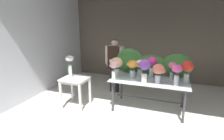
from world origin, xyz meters
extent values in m
plane|color=silver|center=(0.00, 1.98, 0.00)|extent=(8.72, 8.72, 0.00)
cube|color=#706656|center=(0.00, 3.96, 1.49)|extent=(5.95, 0.12, 2.98)
cube|color=silver|center=(-2.97, 1.98, 1.49)|extent=(0.12, 4.08, 2.98)
cube|color=silver|center=(0.34, 1.46, 0.79)|extent=(1.82, 0.97, 0.02)
cylinder|color=#38383D|center=(-0.47, 1.07, 0.39)|extent=(0.05, 0.05, 0.78)
sphere|color=#38383D|center=(-0.47, 1.07, 0.03)|extent=(0.07, 0.07, 0.07)
cylinder|color=#38383D|center=(1.16, 1.07, 0.39)|extent=(0.05, 0.05, 0.78)
sphere|color=#38383D|center=(1.16, 1.07, 0.03)|extent=(0.07, 0.07, 0.07)
cylinder|color=#38383D|center=(-0.47, 1.84, 0.39)|extent=(0.05, 0.05, 0.78)
sphere|color=#38383D|center=(-0.47, 1.84, 0.03)|extent=(0.07, 0.07, 0.07)
cylinder|color=#38383D|center=(1.16, 1.84, 0.39)|extent=(0.05, 0.05, 0.78)
sphere|color=#38383D|center=(1.16, 1.84, 0.03)|extent=(0.07, 0.07, 0.07)
cylinder|color=#38383D|center=(0.34, 1.46, 0.27)|extent=(1.62, 0.03, 0.03)
cube|color=white|center=(-1.44, 0.99, 0.76)|extent=(0.62, 0.60, 0.03)
cube|color=white|center=(-1.44, 0.99, 0.72)|extent=(0.56, 0.54, 0.06)
cube|color=white|center=(-1.71, 0.73, 0.37)|extent=(0.05, 0.05, 0.75)
cube|color=white|center=(-1.17, 0.73, 0.37)|extent=(0.05, 0.05, 0.75)
cube|color=white|center=(-1.71, 1.25, 0.37)|extent=(0.05, 0.05, 0.75)
cube|color=white|center=(-1.17, 1.25, 0.37)|extent=(0.05, 0.05, 0.75)
cylinder|color=#232328|center=(-0.92, 2.28, 0.43)|extent=(0.12, 0.12, 0.86)
cylinder|color=#232328|center=(-0.73, 2.28, 0.43)|extent=(0.12, 0.12, 0.86)
cube|color=silver|center=(-0.83, 2.28, 1.14)|extent=(0.43, 0.22, 0.58)
cube|color=black|center=(-0.83, 2.17, 1.10)|extent=(0.37, 0.02, 0.70)
cylinder|color=beige|center=(-1.09, 2.28, 1.16)|extent=(0.09, 0.09, 0.55)
cylinder|color=beige|center=(-0.56, 2.28, 1.16)|extent=(0.09, 0.09, 0.55)
sphere|color=beige|center=(-0.83, 2.28, 1.52)|extent=(0.20, 0.20, 0.20)
ellipsoid|color=black|center=(-0.83, 2.30, 1.59)|extent=(0.15, 0.15, 0.09)
ellipsoid|color=#387033|center=(-0.26, 1.82, 1.13)|extent=(0.70, 0.27, 0.67)
ellipsoid|color=#387033|center=(0.32, 1.82, 1.06)|extent=(0.86, 0.27, 0.52)
ellipsoid|color=#387033|center=(0.94, 1.82, 1.09)|extent=(0.73, 0.32, 0.59)
cylinder|color=silver|center=(0.94, 1.21, 0.91)|extent=(0.10, 0.10, 0.23)
cylinder|color=#9EBCB2|center=(0.94, 1.21, 0.85)|extent=(0.09, 0.09, 0.10)
cylinder|color=#387033|center=(0.96, 1.21, 0.97)|extent=(0.01, 0.01, 0.32)
cylinder|color=#387033|center=(0.94, 1.24, 0.97)|extent=(0.01, 0.01, 0.32)
cylinder|color=#387033|center=(0.94, 1.20, 0.97)|extent=(0.01, 0.01, 0.32)
ellipsoid|color=#E54C9E|center=(0.94, 1.21, 1.18)|extent=(0.21, 0.21, 0.17)
sphere|color=#E54C9E|center=(0.87, 1.21, 1.15)|extent=(0.07, 0.07, 0.07)
ellipsoid|color=#387033|center=(0.95, 1.22, 1.05)|extent=(0.08, 0.11, 0.03)
cylinder|color=silver|center=(0.26, 1.15, 0.91)|extent=(0.13, 0.13, 0.22)
cylinder|color=#9EBCB2|center=(0.26, 1.15, 0.85)|extent=(0.12, 0.12, 0.09)
cylinder|color=#28562D|center=(0.29, 1.16, 0.98)|extent=(0.01, 0.01, 0.34)
cylinder|color=#28562D|center=(0.26, 1.17, 0.98)|extent=(0.01, 0.01, 0.34)
cylinder|color=#28562D|center=(0.23, 1.15, 0.98)|extent=(0.01, 0.01, 0.34)
cylinder|color=#28562D|center=(0.26, 1.12, 0.98)|extent=(0.01, 0.01, 0.34)
ellipsoid|color=purple|center=(0.26, 1.15, 1.22)|extent=(0.24, 0.24, 0.24)
sphere|color=purple|center=(0.15, 1.16, 1.22)|extent=(0.10, 0.10, 0.10)
sphere|color=purple|center=(0.36, 1.17, 1.23)|extent=(0.08, 0.08, 0.08)
cylinder|color=silver|center=(-0.07, 1.38, 0.90)|extent=(0.12, 0.12, 0.20)
cylinder|color=#9EBCB2|center=(-0.07, 1.38, 0.84)|extent=(0.11, 0.11, 0.08)
cylinder|color=#2D6028|center=(-0.04, 1.38, 0.95)|extent=(0.01, 0.01, 0.29)
cylinder|color=#2D6028|center=(-0.08, 1.41, 0.95)|extent=(0.01, 0.01, 0.29)
cylinder|color=#2D6028|center=(-0.07, 1.37, 0.95)|extent=(0.01, 0.01, 0.29)
ellipsoid|color=orange|center=(-0.07, 1.38, 1.16)|extent=(0.24, 0.24, 0.18)
sphere|color=orange|center=(-0.17, 1.38, 1.14)|extent=(0.08, 0.08, 0.08)
sphere|color=orange|center=(0.04, 1.39, 1.15)|extent=(0.08, 0.08, 0.08)
ellipsoid|color=#387033|center=(-0.09, 1.37, 1.01)|extent=(0.09, 0.11, 0.03)
cylinder|color=silver|center=(0.84, 1.64, 0.88)|extent=(0.09, 0.09, 0.16)
cylinder|color=#9EBCB2|center=(0.84, 1.64, 0.83)|extent=(0.08, 0.08, 0.07)
cylinder|color=#28562D|center=(0.85, 1.64, 0.95)|extent=(0.01, 0.01, 0.28)
cylinder|color=#28562D|center=(0.83, 1.66, 0.95)|extent=(0.01, 0.01, 0.28)
cylinder|color=#28562D|center=(0.83, 1.63, 0.95)|extent=(0.01, 0.01, 0.28)
ellipsoid|color=pink|center=(0.84, 1.64, 1.14)|extent=(0.19, 0.19, 0.17)
sphere|color=pink|center=(0.78, 1.65, 1.12)|extent=(0.07, 0.07, 0.07)
sphere|color=pink|center=(0.91, 1.62, 1.12)|extent=(0.08, 0.08, 0.08)
ellipsoid|color=#2D6028|center=(0.85, 1.63, 0.98)|extent=(0.04, 0.10, 0.03)
cylinder|color=silver|center=(0.07, 1.66, 0.89)|extent=(0.13, 0.13, 0.18)
cylinder|color=#9EBCB2|center=(0.07, 1.66, 0.84)|extent=(0.12, 0.12, 0.08)
cylinder|color=#387033|center=(0.09, 1.66, 0.93)|extent=(0.01, 0.01, 0.25)
cylinder|color=#387033|center=(0.06, 1.67, 0.93)|extent=(0.01, 0.01, 0.25)
cylinder|color=#387033|center=(0.06, 1.63, 0.93)|extent=(0.01, 0.01, 0.25)
ellipsoid|color=white|center=(0.07, 1.66, 1.11)|extent=(0.25, 0.25, 0.20)
sphere|color=white|center=(0.00, 1.69, 1.08)|extent=(0.10, 0.10, 0.10)
ellipsoid|color=#477F3D|center=(0.03, 1.68, 1.00)|extent=(0.11, 0.06, 0.03)
cylinder|color=silver|center=(-0.45, 1.10, 0.91)|extent=(0.09, 0.09, 0.23)
cylinder|color=#9EBCB2|center=(-0.45, 1.10, 0.85)|extent=(0.09, 0.09, 0.09)
cylinder|color=#387033|center=(-0.44, 1.09, 0.97)|extent=(0.01, 0.01, 0.32)
cylinder|color=#387033|center=(-0.45, 1.12, 0.97)|extent=(0.01, 0.01, 0.32)
cylinder|color=#387033|center=(-0.46, 1.09, 0.97)|extent=(0.01, 0.01, 0.32)
cylinder|color=#387033|center=(-0.45, 1.08, 0.97)|extent=(0.01, 0.01, 0.32)
ellipsoid|color=#EFB2BC|center=(-0.45, 1.10, 1.18)|extent=(0.17, 0.17, 0.17)
sphere|color=#EFB2BC|center=(-0.52, 1.08, 1.15)|extent=(0.06, 0.06, 0.06)
sphere|color=#EFB2BC|center=(-0.40, 1.09, 1.15)|extent=(0.08, 0.08, 0.08)
cylinder|color=silver|center=(0.36, 1.62, 0.92)|extent=(0.11, 0.11, 0.24)
cylinder|color=#9EBCB2|center=(0.36, 1.62, 0.85)|extent=(0.10, 0.10, 0.10)
cylinder|color=#387033|center=(0.38, 1.61, 0.98)|extent=(0.01, 0.01, 0.34)
cylinder|color=#387033|center=(0.35, 1.64, 0.98)|extent=(0.01, 0.01, 0.34)
cylinder|color=#387033|center=(0.34, 1.62, 0.98)|extent=(0.01, 0.01, 0.34)
cylinder|color=#387033|center=(0.36, 1.59, 0.98)|extent=(0.01, 0.01, 0.34)
ellipsoid|color=#D1338E|center=(0.36, 1.62, 1.21)|extent=(0.26, 0.26, 0.20)
sphere|color=#D1338E|center=(0.28, 1.63, 1.21)|extent=(0.06, 0.06, 0.06)
ellipsoid|color=#477F3D|center=(0.39, 1.63, 1.06)|extent=(0.05, 0.10, 0.03)
cylinder|color=silver|center=(0.55, 1.23, 0.89)|extent=(0.13, 0.13, 0.19)
cylinder|color=#9EBCB2|center=(0.55, 1.23, 0.84)|extent=(0.12, 0.12, 0.08)
cylinder|color=#28562D|center=(0.58, 1.22, 0.93)|extent=(0.01, 0.01, 0.25)
cylinder|color=#28562D|center=(0.54, 1.25, 0.93)|extent=(0.01, 0.01, 0.25)
cylinder|color=#28562D|center=(0.54, 1.20, 0.93)|extent=(0.01, 0.01, 0.25)
ellipsoid|color=#EF7A60|center=(0.55, 1.23, 1.13)|extent=(0.27, 0.27, 0.23)
sphere|color=#EF7A60|center=(0.66, 1.26, 1.09)|extent=(0.11, 0.11, 0.11)
ellipsoid|color=#477F3D|center=(0.53, 1.26, 1.00)|extent=(0.11, 0.07, 0.03)
cylinder|color=silver|center=(1.16, 1.45, 0.90)|extent=(0.11, 0.11, 0.21)
cylinder|color=#9EBCB2|center=(1.16, 1.45, 0.84)|extent=(0.10, 0.10, 0.09)
cylinder|color=#477F3D|center=(1.17, 1.45, 0.97)|extent=(0.01, 0.01, 0.32)
cylinder|color=#477F3D|center=(1.15, 1.47, 0.97)|extent=(0.01, 0.01, 0.32)
cylinder|color=#477F3D|center=(1.13, 1.45, 0.97)|extent=(0.01, 0.01, 0.32)
cylinder|color=#477F3D|center=(1.16, 1.42, 0.97)|extent=(0.01, 0.01, 0.32)
ellipsoid|color=red|center=(1.16, 1.45, 1.19)|extent=(0.25, 0.25, 0.23)
sphere|color=red|center=(1.08, 1.45, 1.19)|extent=(0.06, 0.06, 0.06)
ellipsoid|color=#477F3D|center=(1.15, 1.49, 1.03)|extent=(0.09, 0.10, 0.03)
cylinder|color=silver|center=(-0.48, 1.42, 0.89)|extent=(0.13, 0.13, 0.19)
cylinder|color=#9EBCB2|center=(-0.48, 1.42, 0.84)|extent=(0.12, 0.12, 0.08)
cylinder|color=#387033|center=(-0.46, 1.41, 0.94)|extent=(0.01, 0.01, 0.27)
cylinder|color=#387033|center=(-0.48, 1.44, 0.94)|extent=(0.01, 0.01, 0.27)
cylinder|color=#387033|center=(-0.51, 1.42, 0.94)|extent=(0.01, 0.01, 0.27)
cylinder|color=#387033|center=(-0.48, 1.40, 0.94)|extent=(0.01, 0.01, 0.27)
ellipsoid|color=#F4B78E|center=(-0.48, 1.42, 1.15)|extent=(0.31, 0.31, 0.26)
sphere|color=#F4B78E|center=(-0.62, 1.40, 1.19)|extent=(0.09, 0.09, 0.09)
ellipsoid|color=#2D6028|center=(-0.50, 1.43, 1.01)|extent=(0.08, 0.11, 0.03)
cylinder|color=silver|center=(-1.56, 0.99, 0.93)|extent=(0.09, 0.09, 0.31)
cylinder|color=#9EBCB2|center=(-1.56, 0.99, 0.85)|extent=(0.08, 0.08, 0.13)
cylinder|color=#387033|center=(-1.54, 0.99, 1.01)|extent=(0.01, 0.01, 0.43)
cylinder|color=#387033|center=(-1.58, 1.01, 1.01)|extent=(0.01, 0.01, 0.43)
cylinder|color=#387033|center=(-1.57, 0.98, 1.01)|extent=(0.01, 0.01, 0.43)
ellipsoid|color=white|center=(-1.56, 0.99, 1.27)|extent=(0.21, 0.21, 0.15)
sphere|color=white|center=(-1.51, 1.00, 1.26)|extent=(0.05, 0.05, 0.05)
ellipsoid|color=#2D6028|center=(-1.55, 0.95, 1.11)|extent=(0.07, 0.11, 0.03)
camera|label=1|loc=(0.85, -2.66, 2.15)|focal=28.34mm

